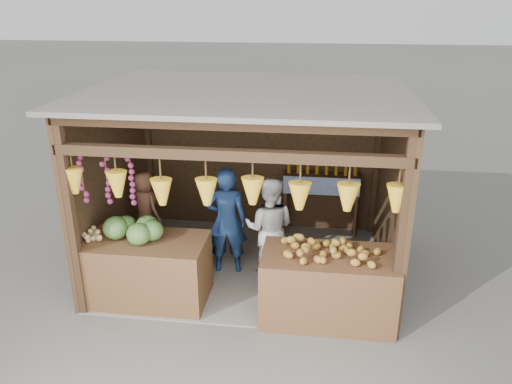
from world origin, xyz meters
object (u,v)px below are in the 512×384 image
woman_standing (269,228)px  vendor_seated (145,207)px  man_standing (227,221)px  counter_left (145,270)px  counter_right (328,287)px

woman_standing → vendor_seated: size_ratio=1.37×
vendor_seated → woman_standing: bearing=-153.4°
man_standing → vendor_seated: man_standing is taller
man_standing → woman_standing: (0.62, -0.03, -0.06)m
counter_left → counter_right: bearing=-2.7°
counter_left → woman_standing: size_ratio=1.08×
man_standing → vendor_seated: (-1.29, 0.25, 0.05)m
man_standing → counter_left: bearing=34.9°
counter_right → man_standing: size_ratio=1.01×
counter_left → man_standing: size_ratio=1.01×
vendor_seated → counter_right: bearing=-169.0°
woman_standing → vendor_seated: woman_standing is taller
man_standing → woman_standing: 0.63m
counter_left → man_standing: (0.94, 0.86, 0.37)m
counter_left → vendor_seated: size_ratio=1.49×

